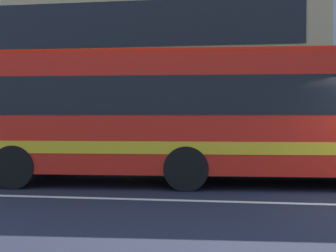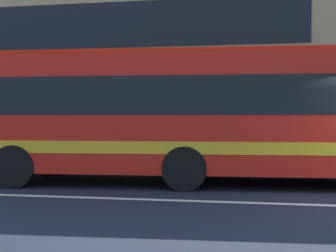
# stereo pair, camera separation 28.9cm
# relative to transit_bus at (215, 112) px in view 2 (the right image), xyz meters

# --- Properties ---
(apartment_block_left) EXTENTS (25.20, 9.30, 9.40)m
(apartment_block_left) POSITION_rel_transit_bus_xyz_m (-8.24, 11.02, 2.93)
(apartment_block_left) COLOR tan
(apartment_block_left) RESTS_ON ground_plane
(transit_bus) EXTENTS (11.43, 3.22, 3.21)m
(transit_bus) POSITION_rel_transit_bus_xyz_m (0.00, 0.00, 0.00)
(transit_bus) COLOR red
(transit_bus) RESTS_ON ground_plane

